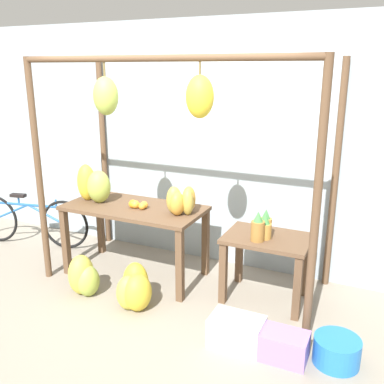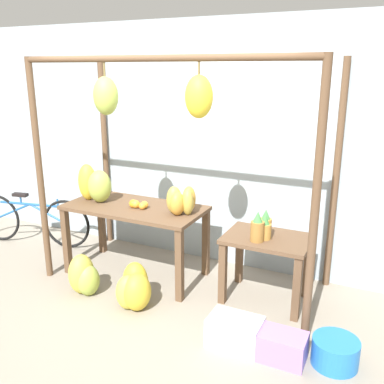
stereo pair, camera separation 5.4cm
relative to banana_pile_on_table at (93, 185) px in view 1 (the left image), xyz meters
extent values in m
plane|color=gray|center=(1.07, -0.55, -1.00)|extent=(20.00, 20.00, 0.00)
cube|color=#99A8B2|center=(1.07, 0.80, 0.40)|extent=(8.00, 0.08, 2.80)
cylinder|color=brown|center=(-0.36, -0.44, 0.18)|extent=(0.07, 0.07, 2.38)
cylinder|color=brown|center=(2.51, -0.44, 0.18)|extent=(0.07, 0.07, 2.38)
cylinder|color=brown|center=(-0.36, 0.71, 0.18)|extent=(0.07, 0.07, 2.38)
cylinder|color=brown|center=(2.51, 0.71, 0.18)|extent=(0.07, 0.07, 2.38)
cylinder|color=brown|center=(1.07, -0.44, 1.34)|extent=(2.87, 0.06, 0.06)
cylinder|color=brown|center=(0.56, -0.44, 1.25)|extent=(0.02, 0.02, 0.12)
ellipsoid|color=#9EB247|center=(0.56, -0.44, 1.02)|extent=(0.24, 0.21, 0.35)
cylinder|color=brown|center=(1.50, -0.44, 1.26)|extent=(0.02, 0.02, 0.10)
ellipsoid|color=yellow|center=(1.50, -0.44, 1.04)|extent=(0.24, 0.22, 0.36)
cube|color=brown|center=(0.51, 0.03, -0.22)|extent=(1.54, 0.74, 0.04)
cube|color=brown|center=(-0.21, -0.29, -0.62)|extent=(0.07, 0.07, 0.77)
cube|color=brown|center=(1.23, -0.29, -0.62)|extent=(0.07, 0.07, 0.77)
cube|color=brown|center=(-0.21, 0.36, -0.62)|extent=(0.07, 0.07, 0.77)
cube|color=brown|center=(1.23, 0.36, -0.62)|extent=(0.07, 0.07, 0.77)
cube|color=brown|center=(1.99, 0.11, -0.34)|extent=(0.83, 0.59, 0.04)
cube|color=brown|center=(1.63, -0.13, -0.68)|extent=(0.07, 0.07, 0.64)
cube|color=brown|center=(2.36, -0.13, -0.68)|extent=(0.07, 0.07, 0.64)
cube|color=brown|center=(1.63, 0.36, -0.68)|extent=(0.07, 0.07, 0.64)
cube|color=brown|center=(2.36, 0.36, -0.68)|extent=(0.07, 0.07, 0.64)
ellipsoid|color=#9EB247|center=(0.08, -0.01, -0.01)|extent=(0.33, 0.32, 0.37)
ellipsoid|color=gold|center=(-0.10, 0.01, 0.01)|extent=(0.22, 0.20, 0.42)
sphere|color=orange|center=(0.53, -0.02, -0.15)|extent=(0.09, 0.09, 0.09)
sphere|color=orange|center=(0.52, 0.02, -0.16)|extent=(0.07, 0.07, 0.07)
sphere|color=orange|center=(0.65, -0.03, -0.16)|extent=(0.08, 0.08, 0.08)
sphere|color=orange|center=(0.56, -0.02, -0.16)|extent=(0.08, 0.08, 0.08)
sphere|color=orange|center=(0.65, 0.02, -0.16)|extent=(0.08, 0.08, 0.08)
sphere|color=orange|center=(0.55, -0.01, -0.15)|extent=(0.08, 0.08, 0.08)
sphere|color=orange|center=(0.56, -0.02, -0.15)|extent=(0.09, 0.09, 0.09)
sphere|color=orange|center=(0.57, -0.01, -0.16)|extent=(0.07, 0.07, 0.07)
cylinder|color=olive|center=(1.93, -0.03, -0.23)|extent=(0.13, 0.13, 0.19)
cone|color=#428442|center=(1.93, -0.03, -0.08)|extent=(0.09, 0.09, 0.10)
cylinder|color=#B27F38|center=(1.97, 0.11, -0.23)|extent=(0.12, 0.12, 0.18)
cone|color=#428442|center=(1.97, 0.11, -0.09)|extent=(0.08, 0.08, 0.10)
cylinder|color=#B27F38|center=(1.97, 0.06, -0.25)|extent=(0.13, 0.13, 0.15)
cone|color=#428442|center=(1.97, 0.06, -0.12)|extent=(0.09, 0.09, 0.11)
ellipsoid|color=#9EB247|center=(0.33, -0.60, -0.84)|extent=(0.31, 0.32, 0.33)
ellipsoid|color=gold|center=(0.24, -0.59, -0.79)|extent=(0.31, 0.33, 0.43)
ellipsoid|color=gold|center=(0.93, -0.62, -0.82)|extent=(0.31, 0.33, 0.38)
ellipsoid|color=yellow|center=(0.84, -0.50, -0.79)|extent=(0.27, 0.24, 0.43)
ellipsoid|color=gold|center=(0.84, -0.64, -0.83)|extent=(0.31, 0.31, 0.35)
cube|color=silver|center=(1.98, -0.73, -0.88)|extent=(0.45, 0.29, 0.26)
cylinder|color=blue|center=(2.78, -0.62, -0.90)|extent=(0.37, 0.37, 0.22)
torus|color=black|center=(-0.71, 0.26, -0.68)|extent=(0.64, 0.17, 0.65)
cylinder|color=#235B9E|center=(-1.21, 0.16, -0.45)|extent=(0.86, 0.21, 0.03)
cylinder|color=#235B9E|center=(-1.46, 0.10, -0.56)|extent=(0.52, 0.14, 0.26)
cylinder|color=#235B9E|center=(-0.96, 0.21, -0.56)|extent=(0.52, 0.14, 0.26)
cylinder|color=#235B9E|center=(-1.33, 0.13, -0.40)|extent=(0.02, 0.02, 0.10)
cube|color=black|center=(-1.33, 0.13, -0.33)|extent=(0.21, 0.12, 0.04)
cylinder|color=#235B9E|center=(-0.81, 0.24, -0.40)|extent=(0.02, 0.02, 0.10)
ellipsoid|color=#B2993D|center=(1.16, 0.03, -0.06)|extent=(0.19, 0.19, 0.27)
ellipsoid|color=gold|center=(1.13, 0.13, -0.06)|extent=(0.18, 0.17, 0.28)
ellipsoid|color=gold|center=(1.07, -0.03, -0.07)|extent=(0.17, 0.20, 0.25)
ellipsoid|color=#B2993D|center=(1.02, 0.01, -0.05)|extent=(0.21, 0.20, 0.29)
cube|color=#9970B7|center=(2.38, -0.74, -0.89)|extent=(0.40, 0.26, 0.23)
camera|label=1|loc=(2.96, -3.74, 1.26)|focal=40.00mm
camera|label=2|loc=(3.01, -3.71, 1.26)|focal=40.00mm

